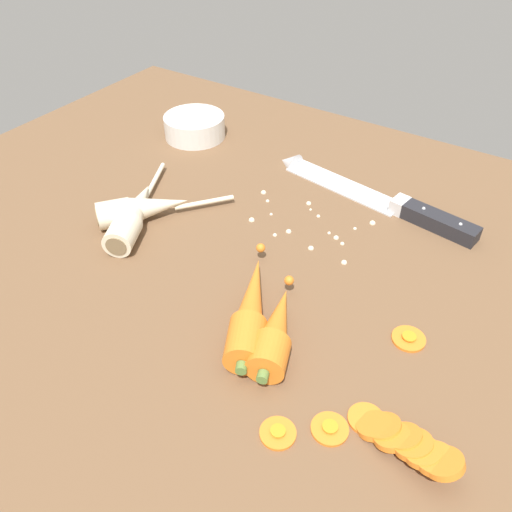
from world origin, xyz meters
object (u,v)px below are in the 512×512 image
at_px(carrot_slice_stack, 402,440).
at_px(parsnip_mid_left, 133,214).
at_px(whole_carrot_second, 275,331).
at_px(carrot_slice_stray_near, 278,432).
at_px(carrot_slice_stray_far, 330,428).
at_px(carrot_slice_stray_mid, 409,338).
at_px(whole_carrot, 251,311).
at_px(chefs_knife, 366,193).
at_px(prep_bowl, 195,126).
at_px(parsnip_front, 143,209).

bearing_deg(carrot_slice_stack, parsnip_mid_left, 164.81).
xyz_separation_m(whole_carrot_second, carrot_slice_stack, (0.16, -0.04, -0.01)).
height_order(carrot_slice_stray_near, carrot_slice_stray_far, same).
relative_size(whole_carrot_second, carrot_slice_stray_mid, 3.93).
bearing_deg(carrot_slice_stray_far, whole_carrot_second, 148.21).
bearing_deg(whole_carrot, carrot_slice_stray_mid, 25.07).
relative_size(carrot_slice_stray_near, carrot_slice_stray_far, 0.97).
bearing_deg(carrot_slice_stack, carrot_slice_stray_mid, 107.24).
xyz_separation_m(whole_carrot_second, carrot_slice_stray_near, (0.06, -0.09, -0.02)).
height_order(chefs_knife, whole_carrot_second, whole_carrot_second).
bearing_deg(prep_bowl, carrot_slice_stack, -35.21).
bearing_deg(parsnip_mid_left, carrot_slice_stray_mid, 1.15).
distance_m(parsnip_mid_left, carrot_slice_stray_near, 0.39).
distance_m(chefs_knife, carrot_slice_stack, 0.42).
bearing_deg(chefs_knife, carrot_slice_stray_mid, -56.56).
bearing_deg(whole_carrot_second, chefs_knife, 96.37).
xyz_separation_m(carrot_slice_stray_near, prep_bowl, (-0.44, 0.44, 0.02)).
relative_size(parsnip_front, prep_bowl, 1.55).
height_order(parsnip_front, carrot_slice_stray_mid, parsnip_front).
height_order(carrot_slice_stray_mid, prep_bowl, prep_bowl).
height_order(chefs_knife, carrot_slice_stray_near, chefs_knife).
relative_size(chefs_knife, carrot_slice_stray_near, 9.80).
relative_size(whole_carrot_second, prep_bowl, 1.36).
relative_size(whole_carrot, parsnip_front, 1.09).
relative_size(parsnip_front, parsnip_mid_left, 0.79).
bearing_deg(whole_carrot_second, whole_carrot, 163.87).
bearing_deg(chefs_knife, parsnip_front, -136.53).
height_order(whole_carrot_second, carrot_slice_stray_near, whole_carrot_second).
height_order(parsnip_mid_left, prep_bowl, same).
bearing_deg(carrot_slice_stray_far, carrot_slice_stack, 17.28).
distance_m(parsnip_front, carrot_slice_stack, 0.47).
bearing_deg(whole_carrot_second, carrot_slice_stray_near, -56.87).
xyz_separation_m(parsnip_mid_left, carrot_slice_stray_far, (0.38, -0.14, -0.02)).
bearing_deg(parsnip_mid_left, whole_carrot_second, -15.58).
xyz_separation_m(whole_carrot, prep_bowl, (-0.34, 0.33, 0.00)).
height_order(carrot_slice_stack, carrot_slice_stray_near, carrot_slice_stack).
distance_m(carrot_slice_stray_near, carrot_slice_stray_far, 0.05).
bearing_deg(carrot_slice_stray_mid, chefs_knife, 123.44).
distance_m(parsnip_front, parsnip_mid_left, 0.02).
bearing_deg(chefs_knife, carrot_slice_stray_far, -70.75).
height_order(parsnip_front, carrot_slice_stack, parsnip_front).
distance_m(chefs_knife, parsnip_mid_left, 0.35).
distance_m(carrot_slice_stray_mid, carrot_slice_stray_far, 0.15).
xyz_separation_m(chefs_knife, whole_carrot, (-0.00, -0.32, 0.01)).
distance_m(whole_carrot_second, carrot_slice_stray_near, 0.11).
relative_size(chefs_knife, parsnip_front, 2.04).
relative_size(whole_carrot_second, carrot_slice_stack, 1.32).
xyz_separation_m(parsnip_front, carrot_slice_stray_mid, (0.40, -0.01, -0.02)).
xyz_separation_m(parsnip_front, carrot_slice_stack, (0.45, -0.14, -0.01)).
height_order(whole_carrot_second, carrot_slice_stack, whole_carrot_second).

